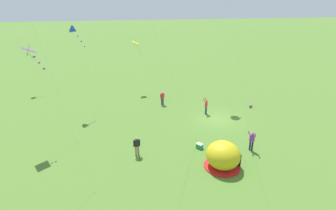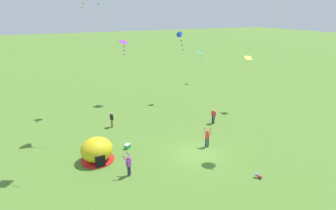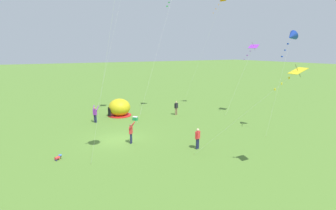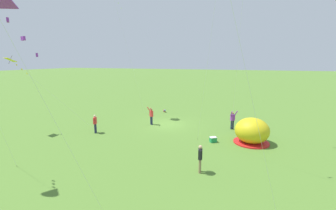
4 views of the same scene
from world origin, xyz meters
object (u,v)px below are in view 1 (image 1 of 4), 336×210
Objects in this scene: kite_blue at (74,30)px; kite_yellow at (136,45)px; person_strolling at (137,145)px; person_flying_kite at (206,106)px; toddler_crawling at (251,106)px; kite_cyan at (31,57)px; popup_tent at (223,156)px; person_far_back at (162,97)px; kite_purple at (30,53)px; cooler_box at (200,146)px; person_near_tent at (252,140)px.

kite_yellow is (5.71, -7.04, -2.64)m from kite_blue.
kite_blue reaches higher than person_strolling.
person_flying_kite is at bearing -146.70° from kite_yellow.
toddler_crawling is 6.04m from person_flying_kite.
popup_tent is at bearing -140.09° from kite_cyan.
person_far_back is (3.75, 4.30, -0.03)m from person_flying_kite.
popup_tent is at bearing -140.98° from kite_blue.
kite_purple is at bearing -164.10° from kite_cyan.
toddler_crawling is 0.07× the size of kite_cyan.
kite_cyan is (14.93, 4.25, -3.10)m from kite_purple.
person_far_back is at bearing 7.00° from cooler_box.
kite_yellow is at bearing 53.47° from toddler_crawling.
kite_blue is at bearing 24.84° from person_strolling.
kite_cyan is (11.39, 26.49, 4.79)m from toddler_crawling.
kite_blue is (14.25, 11.55, 8.05)m from popup_tent.
kite_yellow is 0.80× the size of kite_purple.
kite_blue reaches higher than person_far_back.
kite_purple is 1.15× the size of kite_cyan.
person_near_tent is 0.22× the size of kite_purple.
person_far_back is at bearing -61.51° from kite_purple.
toddler_crawling is 0.06× the size of kite_blue.
person_flying_kite reaches higher than cooler_box.
person_far_back is 0.18× the size of kite_blue.
person_strolling is at bearing 118.33° from toddler_crawling.
kite_cyan is at bearing 42.62° from cooler_box.
person_strolling is 14.88m from kite_blue.
toddler_crawling is 0.28× the size of person_flying_kite.
kite_purple is at bearing 72.67° from cooler_box.
person_strolling is 0.18× the size of kite_blue.
cooler_box is 26.37m from kite_cyan.
person_far_back is 0.91× the size of person_near_tent.
kite_blue is at bearing 49.99° from person_near_tent.
kite_blue is 1.26× the size of kite_cyan.
person_flying_kite is 1.00× the size of person_near_tent.
popup_tent is 20.03m from kite_blue.
person_strolling is at bearing 129.57° from person_flying_kite.
kite_purple is (-7.14, 2.64, -0.98)m from kite_blue.
person_far_back is at bearing -21.02° from person_strolling.
cooler_box is 16.00m from kite_purple.
person_near_tent is 0.25× the size of kite_cyan.
toddler_crawling is at bearing -27.91° from person_near_tent.
popup_tent is 1.63× the size of person_strolling.
person_far_back is (10.66, 1.31, 0.74)m from cooler_box.
cooler_box is 5.47m from person_strolling.
person_flying_kite is 1.10× the size of person_strolling.
toddler_crawling is 0.31× the size of person_far_back.
kite_cyan reaches higher than popup_tent.
person_flying_kite is 17.98m from kite_purple.
popup_tent reaches higher than cooler_box.
kite_yellow is at bearing -6.00° from person_strolling.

